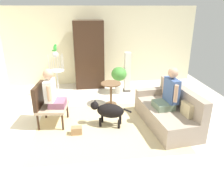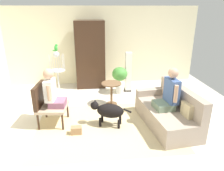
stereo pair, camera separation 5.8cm
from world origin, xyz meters
name	(u,v)px [view 1 (the left image)]	position (x,y,z in m)	size (l,w,h in m)	color
ground_plane	(106,122)	(0.00, 0.00, 0.00)	(7.21, 7.21, 0.00)	beige
back_wall	(97,46)	(0.00, 2.83, 1.27)	(6.61, 0.12, 2.54)	beige
area_rug	(107,126)	(0.00, -0.21, 0.00)	(3.04, 2.23, 0.01)	#C6B284
couch	(168,112)	(1.38, -0.24, 0.30)	(1.05, 1.80, 0.86)	gray
armchair	(46,102)	(-1.31, 0.10, 0.53)	(0.69, 0.72, 0.94)	#382316
person_on_couch	(169,92)	(1.34, -0.27, 0.78)	(0.49, 0.57, 0.90)	slate
person_on_armchair	(52,91)	(-1.15, 0.08, 0.79)	(0.44, 0.53, 0.85)	#86526A
round_end_table	(111,90)	(0.23, 0.91, 0.41)	(0.53, 0.53, 0.62)	brown
dog	(109,111)	(0.06, -0.14, 0.36)	(0.88, 0.48, 0.57)	black
bird_cage_stand	(57,73)	(-1.24, 1.65, 0.73)	(0.43, 0.43, 1.35)	silver
parrot	(55,48)	(-1.22, 1.65, 1.44)	(0.17, 0.10, 0.20)	green
potted_plant	(119,76)	(0.57, 1.72, 0.54)	(0.46, 0.46, 0.81)	beige
column_lamp	(127,72)	(0.85, 1.84, 0.61)	(0.20, 0.20, 1.23)	#4C4742
armoire_cabinet	(89,55)	(-0.29, 2.42, 1.06)	(0.92, 0.56, 2.12)	#382316
handbag	(77,131)	(-0.65, -0.41, 0.08)	(0.22, 0.14, 0.16)	#99724C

